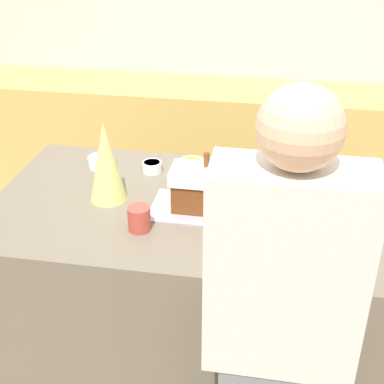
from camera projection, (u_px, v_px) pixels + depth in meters
The scene contains 15 objects.
ground_plane at pixel (189, 365), 2.75m from camera, with size 12.00×12.00×0.00m, color gray.
wall_back at pixel (239, 24), 3.94m from camera, with size 8.00×0.05×2.60m.
back_cabinet_block at pixel (230, 146), 4.07m from camera, with size 6.00×0.60×0.91m.
kitchen_island at pixel (189, 292), 2.52m from camera, with size 1.70×0.99×0.96m.
baking_tray at pixel (194, 208), 2.25m from camera, with size 0.36×0.28×0.01m.
gingerbread_house at pixel (194, 187), 2.20m from camera, with size 0.19×0.16×0.24m.
decorative_tree at pixel (106, 162), 2.25m from camera, with size 0.16×0.16×0.35m.
candy_bowl_beside_tree at pixel (152, 166), 2.55m from camera, with size 0.09×0.09×0.05m.
candy_bowl_near_tray_left at pixel (226, 174), 2.48m from camera, with size 0.09×0.09×0.05m.
candy_bowl_near_tray_right at pixel (366, 195), 2.30m from camera, with size 0.10×0.10×0.05m.
candy_bowl_far_left at pixel (101, 161), 2.60m from camera, with size 0.13×0.13×0.05m.
candy_bowl_center_rear at pixel (192, 165), 2.57m from camera, with size 0.13×0.13×0.05m.
cookbook at pixel (357, 182), 2.45m from camera, with size 0.18×0.13×0.02m.
mug at pixel (139, 218), 2.09m from camera, with size 0.09×0.09×0.10m.
person at pixel (278, 342), 1.67m from camera, with size 0.45×0.57×1.72m.
Camera 1 is at (0.36, -1.95, 2.10)m, focal length 50.00 mm.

